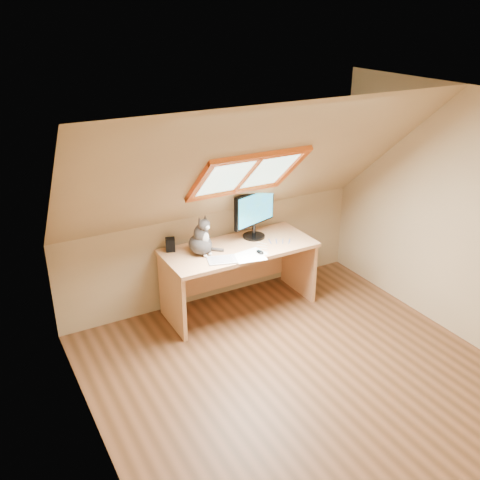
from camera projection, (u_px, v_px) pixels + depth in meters
ground at (305, 381)px, 4.70m from camera, size 3.50×3.50×0.00m
room_shell at (321, 236)px, 4.05m from camera, size 3.52×3.52×2.41m
desk at (236, 263)px, 5.70m from camera, size 1.60×0.70×0.73m
monitor at (254, 211)px, 5.65m from camera, size 0.55×0.24×0.52m
cat at (201, 240)px, 5.34m from camera, size 0.30×0.33×0.42m
desk_speaker at (170, 245)px, 5.43m from camera, size 0.12×0.12×0.14m
graphics_tablet at (222, 260)px, 5.25m from camera, size 0.33×0.27×0.01m
mouse at (260, 252)px, 5.39m from camera, size 0.07×0.11×0.03m
papers at (246, 257)px, 5.31m from camera, size 0.33×0.27×0.00m
cables at (273, 244)px, 5.61m from camera, size 0.51×0.26×0.01m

